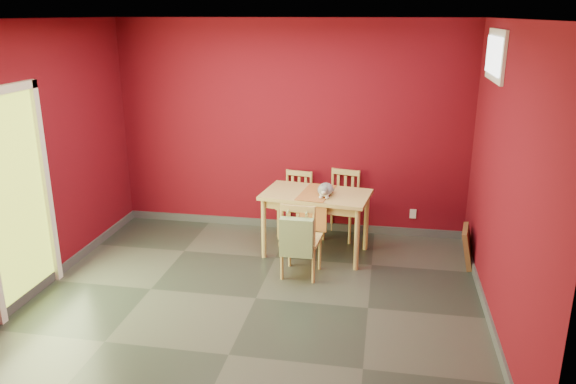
% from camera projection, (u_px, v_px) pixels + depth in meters
% --- Properties ---
extents(ground, '(4.50, 4.50, 0.00)m').
position_uv_depth(ground, '(256.00, 298.00, 5.66)').
color(ground, '#2D342D').
rests_on(ground, ground).
extents(room_shell, '(4.50, 4.50, 4.50)m').
position_uv_depth(room_shell, '(256.00, 294.00, 5.65)').
color(room_shell, '#5B0913').
rests_on(room_shell, ground).
extents(doorway, '(0.06, 1.01, 2.13)m').
position_uv_depth(doorway, '(15.00, 192.00, 5.32)').
color(doorway, '#B7D838').
rests_on(doorway, ground).
extents(window, '(0.05, 0.90, 0.50)m').
position_uv_depth(window, '(495.00, 55.00, 5.51)').
color(window, white).
rests_on(window, room_shell).
extents(outlet_plate, '(0.08, 0.02, 0.12)m').
position_uv_depth(outlet_plate, '(413.00, 214.00, 7.17)').
color(outlet_plate, silver).
rests_on(outlet_plate, room_shell).
extents(dining_table, '(1.30, 0.87, 0.76)m').
position_uv_depth(dining_table, '(316.00, 201.00, 6.52)').
color(dining_table, tan).
rests_on(dining_table, ground).
extents(table_runner, '(0.42, 0.72, 0.35)m').
position_uv_depth(table_runner, '(315.00, 200.00, 6.40)').
color(table_runner, '#AA612B').
rests_on(table_runner, dining_table).
extents(chair_far_left, '(0.44, 0.44, 0.82)m').
position_uv_depth(chair_far_left, '(296.00, 203.00, 7.22)').
color(chair_far_left, tan).
rests_on(chair_far_left, ground).
extents(chair_far_right, '(0.47, 0.47, 0.86)m').
position_uv_depth(chair_far_right, '(342.00, 204.00, 7.12)').
color(chair_far_right, tan).
rests_on(chair_far_right, ground).
extents(chair_near, '(0.43, 0.43, 0.86)m').
position_uv_depth(chair_near, '(300.00, 238.00, 6.02)').
color(chair_near, tan).
rests_on(chair_near, ground).
extents(tote_bag, '(0.35, 0.20, 0.48)m').
position_uv_depth(tote_bag, '(296.00, 237.00, 5.79)').
color(tote_bag, '#85A368').
rests_on(tote_bag, chair_near).
extents(cat, '(0.25, 0.40, 0.19)m').
position_uv_depth(cat, '(325.00, 187.00, 6.39)').
color(cat, slate).
rests_on(cat, table_runner).
extents(picture_frame, '(0.21, 0.46, 0.44)m').
position_uv_depth(picture_frame, '(468.00, 246.00, 6.37)').
color(picture_frame, brown).
rests_on(picture_frame, ground).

